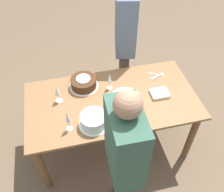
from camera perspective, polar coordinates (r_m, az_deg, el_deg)
ground_plane at (r=3.08m, az=0.00°, el=-10.45°), size 12.00×12.00×0.00m
dining_table at (r=2.56m, az=0.00°, el=-2.42°), size 1.70×0.88×0.76m
cake_center_white at (r=2.40m, az=3.09°, el=-1.16°), size 0.33×0.33×0.10m
cake_front_chocolate at (r=2.59m, az=-6.50°, el=3.05°), size 0.31×0.31×0.11m
cake_back_decorated at (r=2.24m, az=-4.23°, el=-5.55°), size 0.28×0.28×0.12m
wine_glass_near at (r=2.42m, az=-12.45°, el=1.05°), size 0.07×0.07×0.20m
wine_glass_far at (r=2.16m, az=-10.13°, el=-4.93°), size 0.06×0.06×0.23m
wine_glass_extra at (r=2.50m, az=-0.59°, el=3.90°), size 0.06×0.06×0.19m
fork_pile at (r=2.77m, az=10.26°, el=4.63°), size 0.17×0.13×0.01m
napkin_stack at (r=2.56m, az=10.82°, el=0.58°), size 0.18×0.15×0.03m
person_cutting at (r=2.91m, az=3.03°, el=14.00°), size 0.30×0.44×1.69m
person_watching at (r=1.87m, az=2.84°, el=-13.26°), size 0.23×0.40×1.60m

